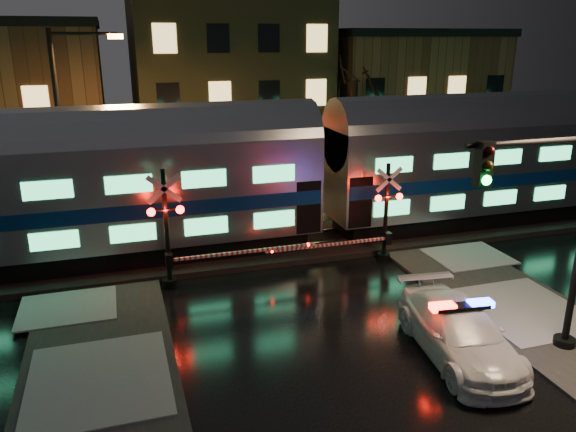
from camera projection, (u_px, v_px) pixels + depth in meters
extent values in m
plane|color=black|center=(303.00, 300.00, 18.90)|extent=(120.00, 120.00, 0.00)
cube|color=black|center=(264.00, 247.00, 23.41)|extent=(90.00, 4.20, 0.24)
cube|color=brown|center=(225.00, 79.00, 38.18)|extent=(12.00, 11.00, 11.50)
cube|color=brown|center=(399.00, 96.00, 41.87)|extent=(12.00, 10.00, 8.50)
cube|color=black|center=(568.00, 203.00, 27.65)|extent=(24.00, 2.40, 0.80)
cube|color=#B7BAC1|center=(575.00, 158.00, 26.95)|extent=(25.00, 3.05, 3.80)
cube|color=navy|center=(574.00, 166.00, 27.07)|extent=(24.75, 3.09, 0.55)
imported|color=white|center=(459.00, 332.00, 15.41)|extent=(2.64, 5.26, 1.47)
cube|color=black|center=(462.00, 307.00, 15.17)|extent=(1.56, 0.57, 0.10)
cube|color=#FF0C05|center=(443.00, 307.00, 15.07)|extent=(0.71, 0.42, 0.17)
cube|color=#1426FF|center=(480.00, 304.00, 15.26)|extent=(0.71, 0.42, 0.17)
cylinder|color=black|center=(383.00, 257.00, 22.23)|extent=(0.49, 0.49, 0.29)
cylinder|color=black|center=(386.00, 213.00, 21.68)|extent=(0.16, 0.16, 3.93)
sphere|color=#FF0C05|center=(378.00, 198.00, 21.18)|extent=(0.26, 0.26, 0.26)
sphere|color=#FF0C05|center=(399.00, 196.00, 21.43)|extent=(0.26, 0.26, 0.26)
cube|color=white|center=(328.00, 245.00, 21.04)|extent=(4.91, 0.10, 0.10)
cube|color=black|center=(388.00, 238.00, 21.74)|extent=(0.25, 0.30, 0.45)
cylinder|color=black|center=(170.00, 283.00, 19.86)|extent=(0.53, 0.53, 0.32)
cylinder|color=black|center=(167.00, 230.00, 19.26)|extent=(0.17, 0.17, 4.27)
sphere|color=#FF0C05|center=(151.00, 212.00, 18.73)|extent=(0.28, 0.28, 0.28)
sphere|color=#FF0C05|center=(180.00, 210.00, 19.01)|extent=(0.28, 0.28, 0.28)
cube|color=white|center=(245.00, 252.00, 20.10)|extent=(5.34, 0.10, 0.10)
cube|color=black|center=(169.00, 260.00, 19.34)|extent=(0.25, 0.30, 0.45)
cylinder|color=black|center=(564.00, 343.00, 15.94)|extent=(0.60, 0.60, 0.32)
cylinder|color=black|center=(535.00, 142.00, 13.60)|extent=(3.89, 0.13, 0.13)
cube|color=black|center=(484.00, 164.00, 13.17)|extent=(0.35, 0.30, 1.08)
sphere|color=#0CFF3F|center=(486.00, 180.00, 13.13)|extent=(0.24, 0.24, 0.24)
cylinder|color=black|center=(62.00, 138.00, 23.57)|extent=(0.22, 0.22, 8.82)
cylinder|color=black|center=(84.00, 34.00, 22.67)|extent=(2.65, 0.13, 0.13)
cube|color=orange|center=(115.00, 36.00, 23.04)|extent=(0.61, 0.31, 0.20)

